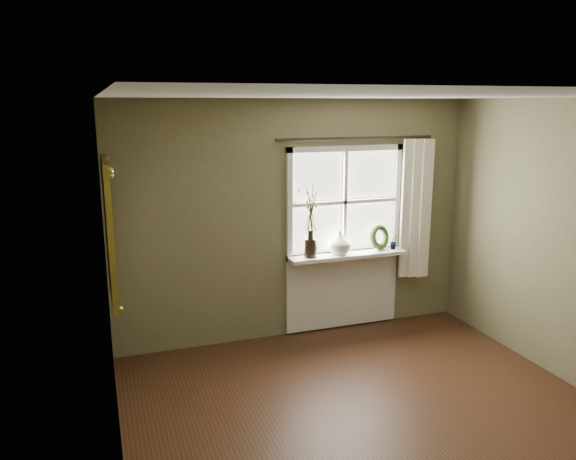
{
  "coord_description": "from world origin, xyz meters",
  "views": [
    {
      "loc": [
        -2.05,
        -3.34,
        2.57
      ],
      "look_at": [
        -0.35,
        1.55,
        1.38
      ],
      "focal_mm": 35.0,
      "sensor_mm": 36.0,
      "label": 1
    }
  ],
  "objects_px": {
    "dark_jug": "(310,248)",
    "gilt_mirror": "(109,229)",
    "wreath": "(379,240)",
    "cream_vase": "(340,243)"
  },
  "relations": [
    {
      "from": "dark_jug",
      "to": "cream_vase",
      "type": "height_order",
      "value": "cream_vase"
    },
    {
      "from": "cream_vase",
      "to": "wreath",
      "type": "bearing_deg",
      "value": 4.49
    },
    {
      "from": "gilt_mirror",
      "to": "dark_jug",
      "type": "bearing_deg",
      "value": 14.12
    },
    {
      "from": "dark_jug",
      "to": "gilt_mirror",
      "type": "relative_size",
      "value": 0.17
    },
    {
      "from": "dark_jug",
      "to": "gilt_mirror",
      "type": "distance_m",
      "value": 2.19
    },
    {
      "from": "dark_jug",
      "to": "wreath",
      "type": "distance_m",
      "value": 0.86
    },
    {
      "from": "dark_jug",
      "to": "gilt_mirror",
      "type": "height_order",
      "value": "gilt_mirror"
    },
    {
      "from": "dark_jug",
      "to": "cream_vase",
      "type": "xyz_separation_m",
      "value": [
        0.35,
        0.0,
        0.03
      ]
    },
    {
      "from": "wreath",
      "to": "gilt_mirror",
      "type": "xyz_separation_m",
      "value": [
        -2.93,
        -0.56,
        0.46
      ]
    },
    {
      "from": "cream_vase",
      "to": "gilt_mirror",
      "type": "distance_m",
      "value": 2.51
    }
  ]
}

